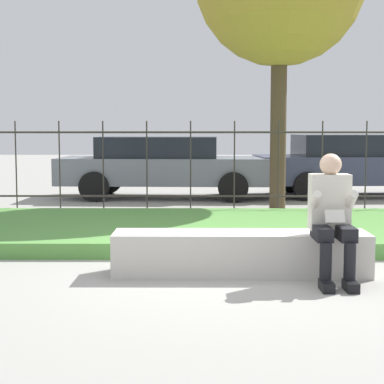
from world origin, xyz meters
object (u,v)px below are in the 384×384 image
person_seated_reader (332,213)px  car_parked_right (362,163)px  stone_bench (241,256)px  car_parked_center (164,165)px

person_seated_reader → car_parked_right: bearing=73.7°
stone_bench → car_parked_center: size_ratio=0.56×
car_parked_center → car_parked_right: bearing=7.2°
car_parked_center → person_seated_reader: bearing=-73.2°
person_seated_reader → car_parked_right: 8.27m
car_parked_center → car_parked_right: size_ratio=0.96×
person_seated_reader → car_parked_center: bearing=104.7°
car_parked_right → stone_bench: bearing=-115.9°
stone_bench → person_seated_reader: size_ratio=2.09×
person_seated_reader → car_parked_center: 7.82m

